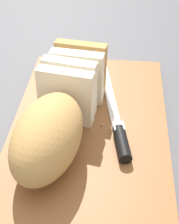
% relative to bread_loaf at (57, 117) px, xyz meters
% --- Properties ---
extents(ground_plane, '(3.00, 3.00, 0.00)m').
position_rel_bread_loaf_xyz_m(ground_plane, '(0.04, -0.05, -0.07)').
color(ground_plane, '#4C4C51').
extents(cutting_board, '(0.44, 0.28, 0.02)m').
position_rel_bread_loaf_xyz_m(cutting_board, '(0.04, -0.05, -0.06)').
color(cutting_board, brown).
rests_on(cutting_board, ground_plane).
extents(bread_loaf, '(0.30, 0.14, 0.10)m').
position_rel_bread_loaf_xyz_m(bread_loaf, '(0.00, 0.00, 0.00)').
color(bread_loaf, tan).
rests_on(bread_loaf, cutting_board).
extents(bread_knife, '(0.28, 0.07, 0.02)m').
position_rel_bread_loaf_xyz_m(bread_knife, '(0.03, -0.10, -0.04)').
color(bread_knife, silver).
rests_on(bread_knife, cutting_board).
extents(crumb_near_knife, '(0.01, 0.01, 0.01)m').
position_rel_bread_loaf_xyz_m(crumb_near_knife, '(0.04, -0.07, -0.05)').
color(crumb_near_knife, '#A8753D').
rests_on(crumb_near_knife, cutting_board).
extents(crumb_near_loaf, '(0.00, 0.00, 0.00)m').
position_rel_bread_loaf_xyz_m(crumb_near_loaf, '(0.02, 0.01, -0.05)').
color(crumb_near_loaf, '#A8753D').
rests_on(crumb_near_loaf, cutting_board).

